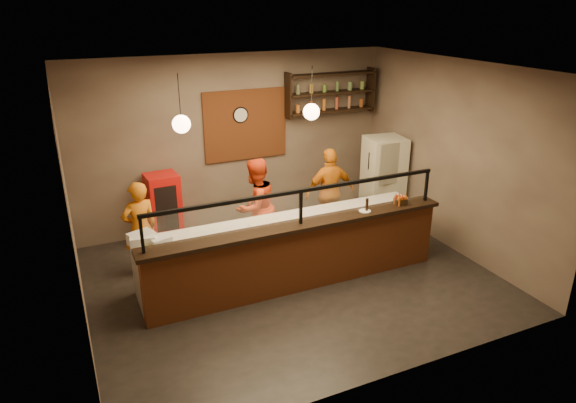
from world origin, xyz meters
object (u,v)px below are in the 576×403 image
condiment_caddy (400,201)px  pepper_mill (367,205)px  cook_right (330,192)px  wall_clock (240,115)px  cook_left (140,229)px  pizza_dough (265,223)px  red_cooler (164,209)px  cook_mid (256,207)px  fridge (383,179)px

condiment_caddy → pepper_mill: bearing=-178.6°
cook_right → pepper_mill: size_ratio=8.00×
wall_clock → condiment_caddy: bearing=-59.0°
cook_right → condiment_caddy: cook_right is taller
cook_right → cook_left: bearing=4.0°
wall_clock → pizza_dough: bearing=-101.1°
condiment_caddy → pepper_mill: pepper_mill is taller
red_cooler → pizza_dough: bearing=-63.0°
cook_right → pepper_mill: (-0.23, -1.55, 0.35)m
cook_mid → red_cooler: 1.71m
red_cooler → cook_mid: bearing=-43.2°
cook_mid → pepper_mill: (1.28, -1.38, 0.33)m
cook_mid → condiment_caddy: bearing=119.7°
condiment_caddy → cook_left: bearing=159.2°
wall_clock → pizza_dough: size_ratio=0.59×
pizza_dough → pepper_mill: size_ratio=2.52×
wall_clock → cook_right: size_ratio=0.18×
cook_mid → cook_right: 1.52m
cook_right → condiment_caddy: size_ratio=9.08×
wall_clock → pepper_mill: wall_clock is taller
wall_clock → pepper_mill: bearing=-69.7°
wall_clock → cook_left: 2.85m
cook_mid → condiment_caddy: (1.91, -1.37, 0.28)m
wall_clock → cook_mid: 1.89m
cook_right → pizza_dough: cook_right is taller
wall_clock → pepper_mill: (1.02, -2.76, -0.94)m
wall_clock → pepper_mill: 3.09m
red_cooler → pepper_mill: (2.61, -2.45, 0.53)m
cook_left → condiment_caddy: (3.80, -1.44, 0.35)m
wall_clock → red_cooler: bearing=-169.0°
wall_clock → pizza_dough: (-0.43, -2.20, -1.19)m
wall_clock → cook_left: bearing=-148.8°
fridge → red_cooler: (-4.09, 0.74, -0.20)m
cook_left → fridge: fridge is taller
wall_clock → red_cooler: (-1.59, -0.31, -1.47)m
cook_left → wall_clock: bearing=-160.6°
red_cooler → condiment_caddy: bearing=-41.3°
condiment_caddy → wall_clock: bearing=121.0°
fridge → red_cooler: bearing=177.3°
wall_clock → cook_mid: size_ratio=0.18×
cook_right → red_cooler: (-2.83, 0.90, -0.18)m
wall_clock → cook_right: wall_clock is taller
cook_left → red_cooler: 1.15m
cook_right → pizza_dough: 1.95m
cook_mid → pepper_mill: size_ratio=8.22×
wall_clock → condiment_caddy: wall_clock is taller
wall_clock → pizza_dough: 2.54m
cook_mid → pepper_mill: cook_mid is taller
cook_left → pepper_mill: size_ratio=7.50×
fridge → red_cooler: size_ratio=1.31×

